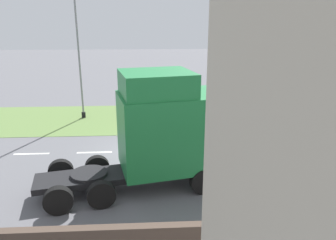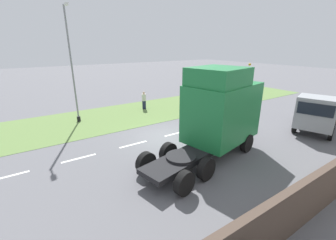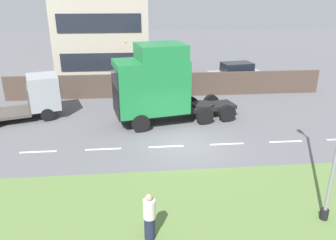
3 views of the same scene
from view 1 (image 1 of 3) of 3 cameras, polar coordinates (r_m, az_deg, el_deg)
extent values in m
plane|color=slate|center=(17.25, -5.10, -5.47)|extent=(120.00, 120.00, 0.00)
cube|color=#607F42|center=(22.89, -4.70, 0.35)|extent=(7.00, 44.00, 0.01)
cube|color=white|center=(18.28, -22.68, -5.45)|extent=(0.16, 1.80, 0.00)
cube|color=white|center=(17.48, -12.70, -5.52)|extent=(0.16, 1.80, 0.00)
cube|color=white|center=(17.24, -2.10, -5.41)|extent=(0.16, 1.80, 0.00)
cube|color=white|center=(17.59, 8.43, -5.13)|extent=(0.16, 1.80, 0.00)
cube|color=white|center=(18.49, 18.22, -4.70)|extent=(0.16, 1.80, 0.00)
cube|color=black|center=(13.51, -6.31, -9.11)|extent=(2.94, 7.63, 0.24)
cube|color=#1E7A3D|center=(13.20, 0.70, -1.89)|extent=(3.37, 4.57, 3.05)
cube|color=black|center=(14.12, 8.89, -3.70)|extent=(2.15, 0.51, 1.71)
cube|color=black|center=(13.71, 9.15, 1.54)|extent=(2.27, 0.54, 0.97)
cube|color=#1E7A3D|center=(12.54, -2.00, 6.41)|extent=(2.94, 3.13, 0.90)
sphere|color=orange|center=(12.36, 7.25, 8.56)|extent=(0.14, 0.14, 0.14)
cylinder|color=black|center=(13.31, -13.60, -9.07)|extent=(1.67, 1.67, 0.12)
cylinder|color=black|center=(15.17, 2.86, -6.56)|extent=(0.53, 1.08, 1.04)
cylinder|color=black|center=(13.17, 6.11, -10.54)|extent=(0.53, 1.08, 1.04)
cylinder|color=black|center=(14.53, -12.21, -8.08)|extent=(0.53, 1.08, 1.04)
cylinder|color=black|center=(12.42, -11.50, -12.64)|extent=(0.53, 1.08, 1.04)
cylinder|color=black|center=(14.56, -18.17, -8.54)|extent=(0.53, 1.08, 1.04)
cylinder|color=black|center=(12.46, -18.56, -13.16)|extent=(0.53, 1.08, 1.04)
cylinder|color=black|center=(14.97, 26.40, -9.32)|extent=(0.47, 0.84, 0.80)
cylinder|color=black|center=(23.62, -14.48, 0.87)|extent=(0.27, 0.27, 0.40)
cylinder|color=gray|center=(22.86, -15.23, 10.52)|extent=(0.12, 0.12, 8.40)
cylinder|color=#1E233D|center=(23.53, 0.27, 1.87)|extent=(0.34, 0.34, 0.80)
cylinder|color=beige|center=(23.35, 0.28, 3.57)|extent=(0.39, 0.39, 0.64)
sphere|color=tan|center=(23.25, 0.28, 4.59)|extent=(0.22, 0.22, 0.22)
camera|label=2|loc=(9.20, -64.91, 1.99)|focal=24.00mm
camera|label=3|loc=(31.15, -0.29, 18.41)|focal=35.00mm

